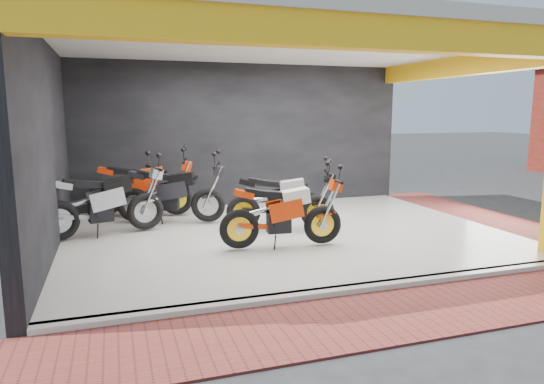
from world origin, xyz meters
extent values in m
plane|color=#2D2D30|center=(0.00, 0.00, 0.00)|extent=(80.00, 80.00, 0.00)
cube|color=white|center=(0.00, 2.00, 0.05)|extent=(8.00, 6.00, 0.10)
cube|color=beige|center=(0.00, 2.00, 3.60)|extent=(8.40, 6.40, 0.20)
cube|color=black|center=(0.00, 5.10, 1.75)|extent=(8.20, 0.20, 3.50)
cube|color=black|center=(-4.10, 2.00, 1.75)|extent=(0.20, 6.20, 3.50)
cube|color=yellow|center=(0.00, -1.00, 3.30)|extent=(8.40, 0.30, 0.40)
cube|color=yellow|center=(4.00, 2.00, 3.30)|extent=(0.30, 6.40, 0.40)
cube|color=white|center=(0.00, -1.02, 0.05)|extent=(8.00, 0.20, 0.10)
cube|color=maroon|center=(0.00, -1.80, 0.01)|extent=(9.00, 1.40, 0.03)
cube|color=maroon|center=(4.80, 2.00, 0.01)|extent=(1.40, 7.00, 0.03)
camera|label=1|loc=(-3.05, -6.44, 2.36)|focal=32.00mm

